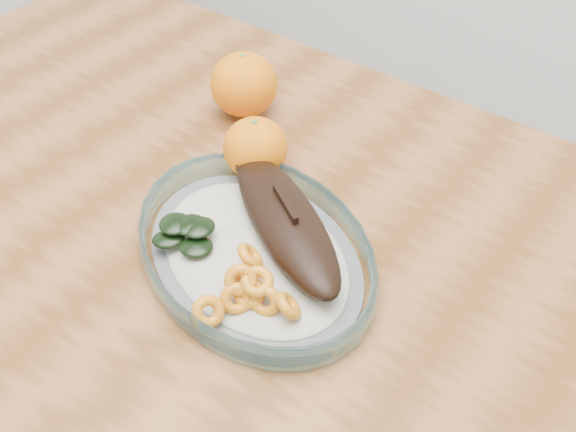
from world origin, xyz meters
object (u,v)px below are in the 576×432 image
Objects in this scene: plated_meal at (256,246)px; orange_right at (255,148)px; orange_left at (244,84)px; dining_table at (202,272)px.

plated_meal reaches higher than orange_right.
orange_left is at bearing 154.53° from plated_meal.
dining_table is 15.33× the size of orange_right.
orange_right is (0.01, 0.10, 0.14)m from dining_table.
orange_left is 0.14m from orange_right.
dining_table is 0.26m from orange_left.
orange_right is at bearing 151.46° from plated_meal.
orange_left is at bearing 114.02° from dining_table.
orange_right is at bearing 84.87° from dining_table.
orange_right is (0.10, -0.10, -0.01)m from orange_left.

